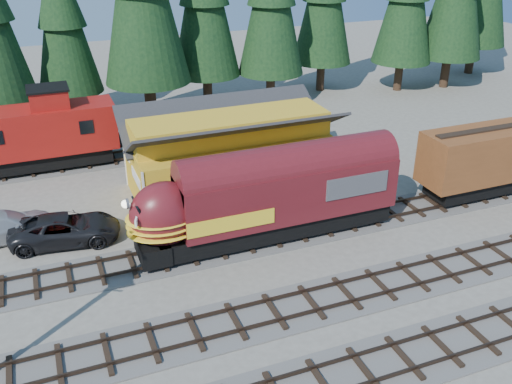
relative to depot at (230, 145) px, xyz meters
name	(u,v)px	position (x,y,z in m)	size (l,w,h in m)	color
ground	(304,278)	(0.00, -10.50, -2.96)	(120.00, 120.00, 0.00)	#6B665B
track_siding	(426,205)	(10.00, -6.50, -2.90)	(68.00, 3.20, 0.33)	#4C4947
track_main_south	(498,256)	(10.00, -12.50, -2.90)	(68.00, 3.20, 0.33)	#4C4947
track_spur	(58,167)	(-10.00, 7.50, -2.90)	(32.00, 3.20, 0.33)	#4C4947
depot	(230,145)	(0.00, 0.00, 0.00)	(12.80, 7.00, 5.30)	gold
locomotive	(261,201)	(-0.61, -6.50, -0.63)	(14.44, 2.87, 3.93)	black
caboose	(39,134)	(-10.78, 7.50, -0.38)	(9.99, 2.90, 5.20)	black
pickup_truck_a	(65,229)	(-10.28, -2.89, -2.18)	(2.60, 5.65, 1.57)	black
pickup_truck_b	(4,226)	(-13.30, -1.40, -2.18)	(2.20, 5.40, 1.57)	#B4B6BC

